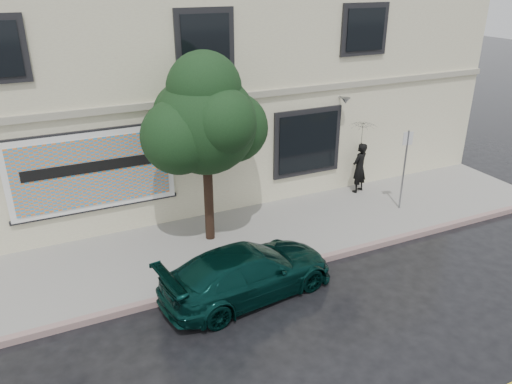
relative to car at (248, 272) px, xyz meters
name	(u,v)px	position (x,y,z in m)	size (l,w,h in m)	color
ground	(292,312)	(0.58, -1.03, -0.59)	(90.00, 90.00, 0.00)	black
sidewalk	(234,242)	(0.58, 2.22, -0.52)	(20.00, 3.50, 0.15)	gray
curb	(262,275)	(0.58, 0.47, -0.52)	(20.00, 0.18, 0.16)	slate
building	(167,77)	(0.58, 7.97, 2.91)	(20.00, 8.12, 7.00)	beige
billboard	(93,172)	(-2.62, 3.89, 1.46)	(4.30, 0.16, 2.20)	white
car	(248,272)	(0.00, 0.00, 0.00)	(1.80, 4.07, 1.18)	black
pedestrian	(359,168)	(5.52, 3.50, 0.38)	(0.60, 0.40, 1.65)	black
umbrella	(363,133)	(5.52, 3.50, 1.55)	(0.92, 0.92, 0.68)	black
street_tree	(206,124)	(0.04, 2.60, 2.74)	(2.54, 2.54, 4.47)	black
sign_pole	(405,162)	(5.93, 1.92, 1.04)	(0.30, 0.09, 2.45)	gray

